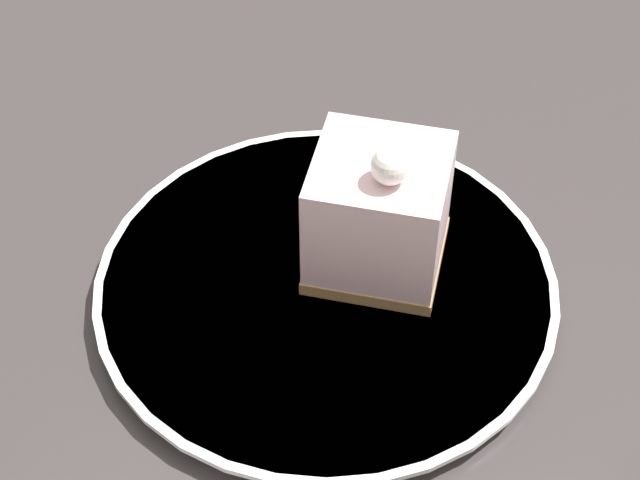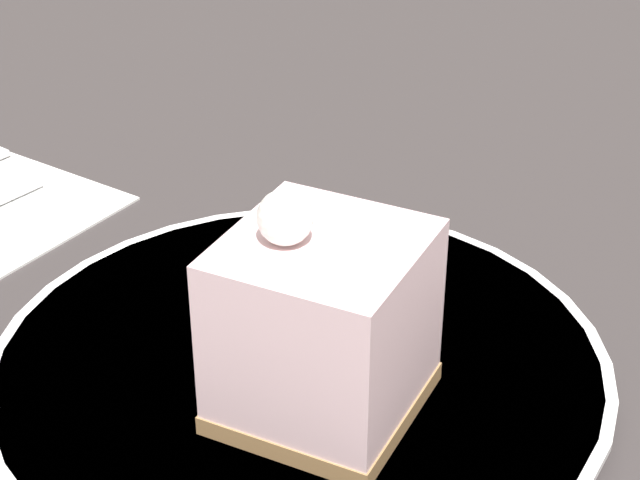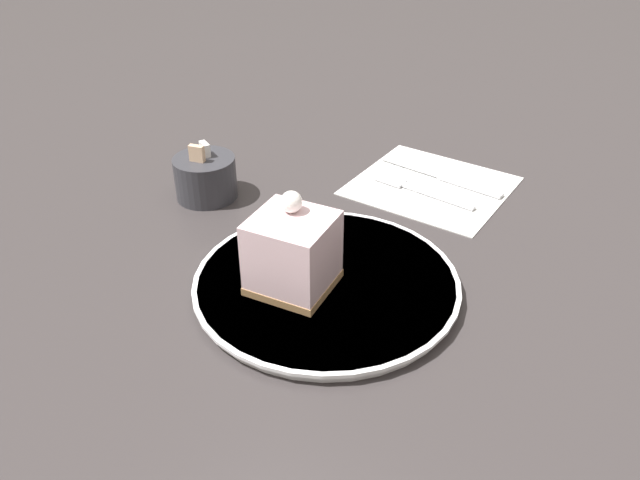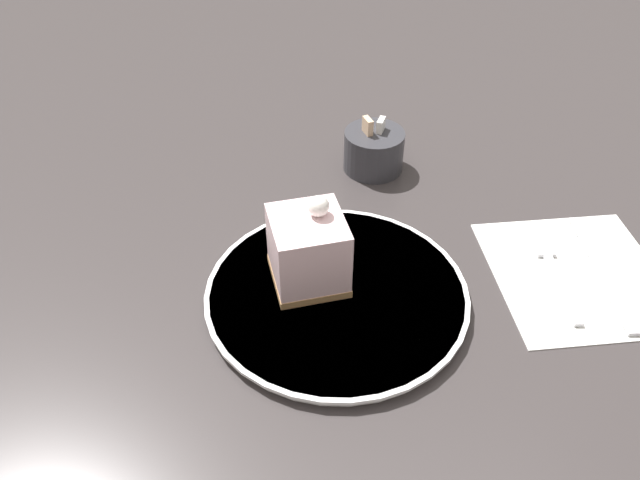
% 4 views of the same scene
% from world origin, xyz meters
% --- Properties ---
extents(ground_plane, '(4.00, 4.00, 0.00)m').
position_xyz_m(ground_plane, '(0.00, 0.00, 0.00)').
color(ground_plane, '#383333').
extents(plate, '(0.29, 0.29, 0.01)m').
position_xyz_m(plate, '(-0.03, -0.03, 0.01)').
color(plate, white).
rests_on(plate, ground_plane).
extents(cake_slice, '(0.09, 0.09, 0.11)m').
position_xyz_m(cake_slice, '(-0.06, -0.01, 0.06)').
color(cake_slice, '#9E7547').
rests_on(cake_slice, plate).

